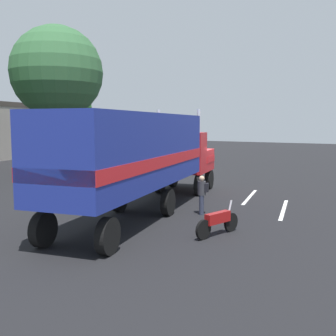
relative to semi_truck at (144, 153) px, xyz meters
name	(u,v)px	position (x,y,z in m)	size (l,w,h in m)	color
ground_plane	(197,189)	(6.70, 1.04, -2.52)	(120.00, 120.00, 0.00)	black
lane_stripe_near	(250,197)	(5.93, -2.46, -2.52)	(4.40, 0.16, 0.01)	silver
lane_stripe_mid	(284,209)	(3.81, -4.81, -2.52)	(4.40, 0.16, 0.01)	silver
semi_truck	(144,153)	(0.00, 0.00, 0.00)	(14.35, 5.66, 4.50)	red
person_bystander	(202,193)	(1.05, -2.20, -1.63)	(0.39, 0.48, 1.63)	#2D3347
motorcycle	(218,221)	(-1.47, -4.09, -2.04)	(2.07, 0.63, 1.12)	black
tree_center	(57,72)	(7.85, 13.49, 5.04)	(6.84, 6.84, 11.00)	brown
tree_right	(64,107)	(12.66, 17.91, 2.72)	(5.02, 5.02, 7.77)	brown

